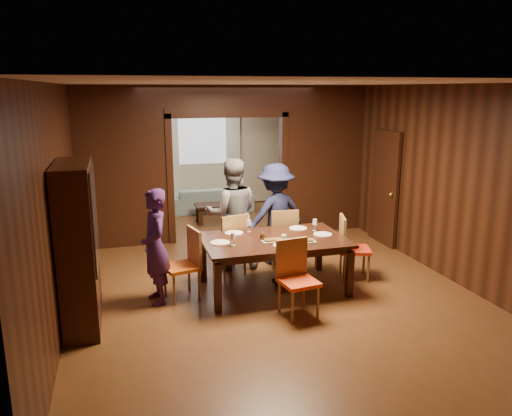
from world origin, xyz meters
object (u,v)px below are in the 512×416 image
object	(u,v)px
chair_right	(355,248)
chair_far_l	(229,243)
person_purple	(155,247)
dining_table	(274,264)
chair_near	(299,280)
person_grey	(232,214)
sofa	(210,199)
person_navy	(275,214)
hutch	(78,246)
chair_left	(181,265)
chair_far_r	(282,237)
coffee_table	(214,213)

from	to	relation	value
chair_right	chair_far_l	world-z (taller)	same
chair_right	chair_far_l	distance (m)	1.94
person_purple	chair_right	distance (m)	2.99
dining_table	chair_near	size ratio (longest dim) A/B	2.08
person_grey	sofa	bearing A→B (deg)	-88.04
person_navy	dining_table	distance (m)	1.21
dining_table	chair_near	bearing A→B (deg)	-87.69
person_navy	dining_table	world-z (taller)	person_navy
hutch	sofa	bearing A→B (deg)	64.16
person_navy	chair_left	bearing A→B (deg)	14.83
person_grey	chair_left	distance (m)	1.45
sofa	dining_table	distance (m)	4.94
person_grey	dining_table	bearing A→B (deg)	116.63
chair_far_l	hutch	bearing A→B (deg)	14.68
person_purple	chair_far_r	size ratio (longest dim) A/B	1.61
person_grey	person_purple	bearing A→B (deg)	46.30
sofa	chair_far_l	size ratio (longest dim) A/B	2.02
coffee_table	chair_left	size ratio (longest dim) A/B	0.82
coffee_table	chair_left	xyz separation A→B (m)	(-1.20, -3.87, 0.28)
chair_far_l	person_navy	bearing A→B (deg)	-179.50
dining_table	chair_near	world-z (taller)	chair_near
person_grey	chair_near	distance (m)	2.05
person_purple	chair_far_r	bearing A→B (deg)	104.55
chair_right	person_grey	bearing A→B (deg)	76.94
dining_table	chair_right	distance (m)	1.33
person_purple	person_navy	size ratio (longest dim) A/B	0.94
chair_far_l	hutch	world-z (taller)	hutch
chair_far_r	dining_table	bearing A→B (deg)	69.09
person_navy	dining_table	xyz separation A→B (m)	(-0.37, -1.06, -0.45)
chair_near	chair_left	bearing A→B (deg)	136.52
sofa	chair_left	world-z (taller)	chair_left
chair_right	chair_far_l	size ratio (longest dim) A/B	1.00
person_purple	chair_right	world-z (taller)	person_purple
coffee_table	chair_near	world-z (taller)	chair_near
coffee_table	person_navy	bearing A→B (deg)	-80.44
person_purple	coffee_table	bearing A→B (deg)	149.12
chair_far_l	chair_near	xyz separation A→B (m)	(0.51, -1.74, 0.00)
person_navy	chair_near	xyz separation A→B (m)	(-0.33, -1.98, -0.35)
hutch	person_grey	bearing A→B (deg)	33.23
person_grey	person_navy	world-z (taller)	person_grey
chair_left	chair_right	size ratio (longest dim) A/B	1.00
person_navy	hutch	distance (m)	3.30
chair_right	chair_far_r	world-z (taller)	same
chair_near	chair_right	bearing A→B (deg)	29.54
coffee_table	hutch	world-z (taller)	hutch
chair_far_l	chair_far_r	xyz separation A→B (m)	(0.90, 0.11, 0.00)
coffee_table	chair_near	xyz separation A→B (m)	(0.15, -4.82, 0.28)
chair_right	coffee_table	bearing A→B (deg)	37.36
chair_left	hutch	distance (m)	1.44
chair_left	chair_far_l	xyz separation A→B (m)	(0.85, 0.79, 0.00)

